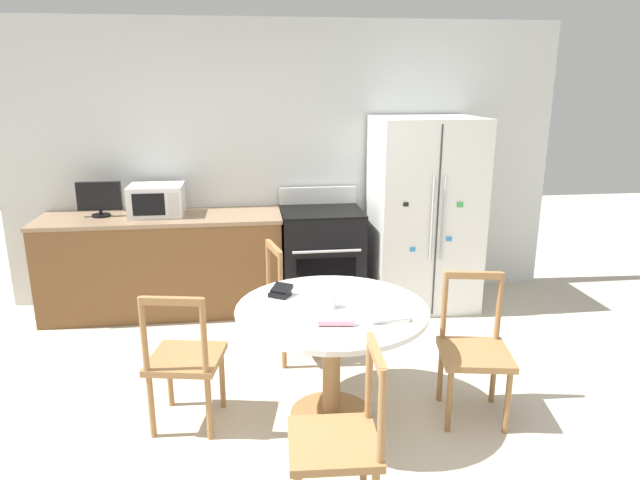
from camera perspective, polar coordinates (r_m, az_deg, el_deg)
ground_plane at (r=3.47m, az=0.29°, el=-20.74°), size 14.00×14.00×0.00m
back_wall at (r=5.48m, az=-3.40°, el=7.71°), size 5.20×0.10×2.60m
kitchen_counter at (r=5.36m, az=-15.32°, el=-2.34°), size 2.13×0.64×0.90m
refrigerator at (r=5.35m, az=10.32°, el=2.63°), size 0.93×0.79×1.75m
oven_range at (r=5.31m, az=0.16°, el=-1.72°), size 0.73×0.68×1.08m
microwave at (r=5.26m, az=-16.00°, el=3.86°), size 0.47×0.38×0.27m
countertop_tv at (r=5.36m, az=-21.19°, el=3.95°), size 0.37×0.16×0.31m
dining_table at (r=3.51m, az=1.17°, el=-9.02°), size 1.16×1.16×0.74m
dining_chair_left at (r=3.60m, az=-13.39°, el=-11.61°), size 0.49×0.49×0.90m
dining_chair_far at (r=4.35m, az=-2.49°, el=-6.25°), size 0.50×0.50×0.90m
dining_chair_right at (r=3.73m, az=15.16°, el=-10.69°), size 0.49×0.49×0.90m
dining_chair_near at (r=2.82m, az=2.00°, el=-19.52°), size 0.44×0.44×0.90m
candle_glass at (r=3.43m, az=0.96°, el=-6.16°), size 0.08×0.08×0.09m
folded_napkin at (r=3.19m, az=1.58°, el=-8.13°), size 0.20×0.08×0.05m
wallet at (r=3.62m, az=-3.95°, el=-5.18°), size 0.17×0.17×0.07m
mail_stack at (r=3.38m, az=6.51°, el=-7.12°), size 0.25×0.32×0.02m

